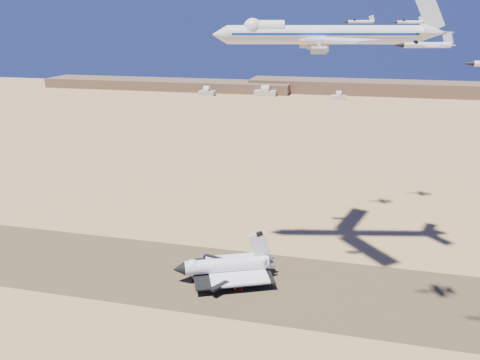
% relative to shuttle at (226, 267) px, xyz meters
% --- Properties ---
extents(ground, '(1200.00, 1200.00, 0.00)m').
position_rel_shuttle_xyz_m(ground, '(-11.81, -0.71, -5.36)').
color(ground, '#AE7A4D').
rests_on(ground, ground).
extents(runway, '(600.00, 50.00, 0.06)m').
position_rel_shuttle_xyz_m(runway, '(-11.81, -0.71, -5.33)').
color(runway, brown).
rests_on(runway, ground).
extents(ridgeline, '(960.00, 90.00, 18.00)m').
position_rel_shuttle_xyz_m(ridgeline, '(53.51, 526.60, 2.27)').
color(ridgeline, brown).
rests_on(ridgeline, ground).
extents(hangars, '(200.50, 29.50, 30.00)m').
position_rel_shuttle_xyz_m(hangars, '(-75.81, 477.73, -0.53)').
color(hangars, beige).
rests_on(hangars, ground).
extents(shuttle, '(41.00, 34.45, 19.95)m').
position_rel_shuttle_xyz_m(shuttle, '(0.00, 0.00, 0.00)').
color(shuttle, white).
rests_on(shuttle, runway).
extents(carrier_747, '(85.99, 65.07, 21.36)m').
position_rel_shuttle_xyz_m(carrier_747, '(29.30, 24.90, 87.68)').
color(carrier_747, silver).
extents(crew_a, '(0.64, 0.76, 1.77)m').
position_rel_shuttle_xyz_m(crew_a, '(5.67, -7.79, -4.42)').
color(crew_a, '#F0440E').
rests_on(crew_a, runway).
extents(crew_b, '(0.51, 0.84, 1.70)m').
position_rel_shuttle_xyz_m(crew_b, '(5.53, -7.79, -4.45)').
color(crew_b, '#F0440E').
rests_on(crew_b, runway).
extents(crew_c, '(1.10, 1.23, 1.89)m').
position_rel_shuttle_xyz_m(crew_c, '(8.24, -8.22, -4.36)').
color(crew_c, '#F0440E').
rests_on(crew_c, runway).
extents(chase_jet_a, '(16.10, 9.37, 4.10)m').
position_rel_shuttle_xyz_m(chase_jet_a, '(61.81, -20.34, 86.32)').
color(chase_jet_a, silver).
extents(chase_jet_c, '(14.26, 8.18, 3.61)m').
position_rel_shuttle_xyz_m(chase_jet_c, '(44.84, 71.03, 92.31)').
color(chase_jet_c, silver).
extents(chase_jet_d, '(14.93, 7.99, 3.72)m').
position_rel_shuttle_xyz_m(chase_jet_d, '(68.02, 89.82, 92.13)').
color(chase_jet_d, silver).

